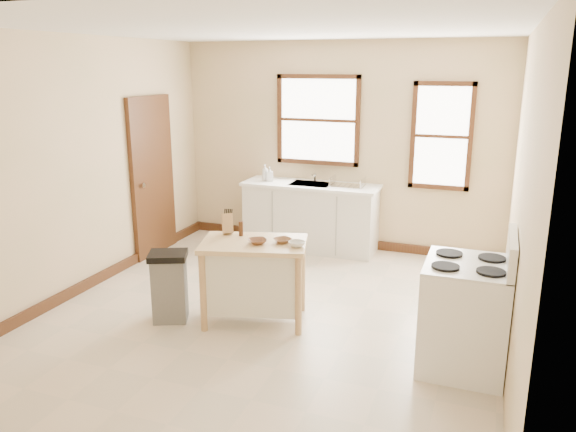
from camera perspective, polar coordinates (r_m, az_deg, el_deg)
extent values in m
plane|color=beige|center=(5.85, -1.78, -9.96)|extent=(5.00, 5.00, 0.00)
plane|color=white|center=(5.31, -2.03, 18.55)|extent=(5.00, 5.00, 0.00)
cube|color=beige|center=(7.75, 5.20, 7.03)|extent=(4.50, 0.04, 2.80)
cube|color=beige|center=(6.59, -20.36, 4.74)|extent=(0.04, 5.00, 2.80)
cube|color=beige|center=(5.02, 22.58, 1.52)|extent=(0.04, 5.00, 2.80)
cube|color=#412011|center=(7.64, -13.60, 3.90)|extent=(0.06, 0.90, 2.10)
cube|color=#412011|center=(8.02, 4.92, -2.52)|extent=(4.50, 0.04, 0.12)
cube|color=#412011|center=(6.92, -19.16, -6.24)|extent=(0.04, 5.00, 0.12)
cylinder|color=silver|center=(7.78, 2.77, 4.35)|extent=(0.03, 0.03, 0.22)
imported|color=#B2B2B2|center=(7.82, -2.34, 4.43)|extent=(0.09, 0.10, 0.23)
imported|color=#B2B2B2|center=(7.79, -1.87, 4.29)|extent=(0.12, 0.12, 0.20)
cylinder|color=#3E2210|center=(5.61, -4.81, -1.29)|extent=(0.05, 0.05, 0.15)
imported|color=brown|center=(5.38, -3.12, -2.59)|extent=(0.25, 0.25, 0.04)
imported|color=brown|center=(5.40, -0.54, -2.50)|extent=(0.23, 0.23, 0.04)
imported|color=silver|center=(5.28, 0.90, -2.86)|extent=(0.21, 0.21, 0.05)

